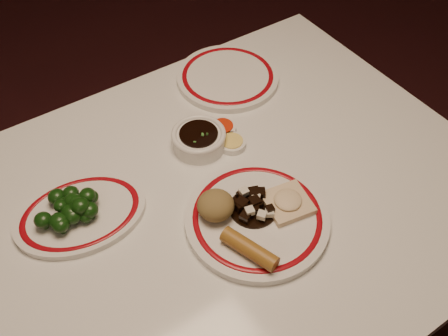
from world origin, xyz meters
TOP-DOWN VIEW (x-y plane):
  - dining_table at (0.00, 0.00)m, footprint 1.20×0.90m
  - main_plate at (0.04, -0.10)m, footprint 0.35×0.35m
  - rice_mound at (-0.02, -0.04)m, footprint 0.07×0.07m
  - spring_roll at (-0.02, -0.16)m, footprint 0.07×0.12m
  - fried_wonton at (0.11, -0.11)m, footprint 0.10×0.10m
  - stirfry_heap at (0.04, -0.07)m, footprint 0.10×0.10m
  - broccoli_plate at (-0.25, 0.11)m, footprint 0.30×0.27m
  - broccoli_pile at (-0.26, 0.11)m, footprint 0.13×0.11m
  - soy_bowl at (0.06, 0.15)m, footprint 0.12×0.12m
  - sweet_sour_dish at (0.13, 0.16)m, footprint 0.06×0.06m
  - mustard_dish at (0.12, 0.11)m, footprint 0.06×0.06m
  - far_plate at (0.24, 0.31)m, footprint 0.33×0.33m

SIDE VIEW (x-z plane):
  - dining_table at x=0.00m, z-range 0.28..1.03m
  - sweet_sour_dish at x=0.13m, z-range 0.75..0.77m
  - mustard_dish at x=0.12m, z-range 0.75..0.77m
  - broccoli_plate at x=-0.25m, z-range 0.75..0.77m
  - far_plate at x=0.24m, z-range 0.75..0.77m
  - main_plate at x=0.04m, z-range 0.75..0.77m
  - soy_bowl at x=0.06m, z-range 0.75..0.79m
  - fried_wonton at x=0.11m, z-range 0.77..0.79m
  - stirfry_heap at x=0.04m, z-range 0.77..0.79m
  - spring_roll at x=-0.02m, z-range 0.77..0.80m
  - broccoli_pile at x=-0.26m, z-range 0.76..0.82m
  - rice_mound at x=-0.02m, z-range 0.77..0.82m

